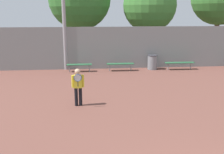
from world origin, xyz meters
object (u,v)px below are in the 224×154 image
(bench_by_gate, at_px, (120,64))
(bench_adjacent_court, at_px, (79,65))
(tennis_player, at_px, (78,85))
(bench_courtside_near, at_px, (180,63))
(tree_dark_dense, at_px, (150,5))
(trash_bin, at_px, (152,62))

(bench_by_gate, bearing_deg, bench_adjacent_court, 180.00)
(bench_adjacent_court, xyz_separation_m, bench_by_gate, (2.70, 0.00, 0.00))
(bench_by_gate, bearing_deg, tennis_player, -112.18)
(bench_courtside_near, distance_m, tree_dark_dense, 6.16)
(tennis_player, xyz_separation_m, tree_dark_dense, (5.51, 11.00, 3.38))
(bench_courtside_near, relative_size, bench_adjacent_court, 1.22)
(bench_adjacent_court, relative_size, trash_bin, 1.66)
(tennis_player, relative_size, trash_bin, 1.64)
(bench_courtside_near, relative_size, trash_bin, 2.03)
(bench_by_gate, bearing_deg, tree_dark_dense, 57.95)
(tennis_player, relative_size, bench_courtside_near, 0.81)
(bench_by_gate, distance_m, trash_bin, 2.24)
(bench_adjacent_court, bearing_deg, bench_courtside_near, 0.00)
(tree_dark_dense, bearing_deg, bench_by_gate, -122.05)
(bench_adjacent_court, bearing_deg, trash_bin, 3.29)
(bench_courtside_near, distance_m, bench_by_gate, 4.04)
(tree_dark_dense, bearing_deg, bench_courtside_near, -76.85)
(tree_dark_dense, bearing_deg, bench_adjacent_court, -140.21)
(bench_courtside_near, height_order, bench_adjacent_court, same)
(bench_adjacent_court, bearing_deg, tree_dark_dense, 39.79)
(bench_adjacent_court, relative_size, tree_dark_dense, 0.25)
(bench_courtside_near, relative_size, tree_dark_dense, 0.31)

